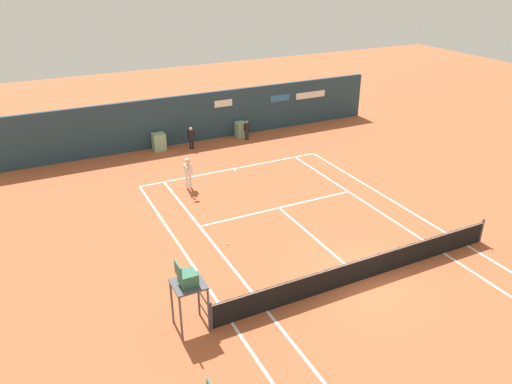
{
  "coord_description": "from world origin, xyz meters",
  "views": [
    {
      "loc": [
        -10.23,
        -11.68,
        10.78
      ],
      "look_at": [
        -0.95,
        6.95,
        0.8
      ],
      "focal_mm": 34.69,
      "sensor_mm": 36.0,
      "label": 1
    }
  ],
  "objects_px": {
    "player_on_baseline": "(188,171)",
    "tennis_ball_by_sideline": "(228,244)",
    "ball_kid_right_post": "(247,129)",
    "ball_kid_left_post": "(191,136)",
    "umpire_chair": "(188,284)"
  },
  "relations": [
    {
      "from": "ball_kid_left_post",
      "to": "tennis_ball_by_sideline",
      "type": "relative_size",
      "value": 20.41
    },
    {
      "from": "umpire_chair",
      "to": "ball_kid_right_post",
      "type": "relative_size",
      "value": 1.98
    },
    {
      "from": "umpire_chair",
      "to": "ball_kid_right_post",
      "type": "bearing_deg",
      "value": 148.71
    },
    {
      "from": "player_on_baseline",
      "to": "tennis_ball_by_sideline",
      "type": "relative_size",
      "value": 27.14
    },
    {
      "from": "player_on_baseline",
      "to": "ball_kid_right_post",
      "type": "bearing_deg",
      "value": -144.66
    },
    {
      "from": "umpire_chair",
      "to": "tennis_ball_by_sideline",
      "type": "bearing_deg",
      "value": 142.68
    },
    {
      "from": "umpire_chair",
      "to": "player_on_baseline",
      "type": "relative_size",
      "value": 1.35
    },
    {
      "from": "ball_kid_left_post",
      "to": "umpire_chair",
      "type": "bearing_deg",
      "value": 70.75
    },
    {
      "from": "player_on_baseline",
      "to": "tennis_ball_by_sideline",
      "type": "distance_m",
      "value": 5.99
    },
    {
      "from": "ball_kid_right_post",
      "to": "ball_kid_left_post",
      "type": "xyz_separation_m",
      "value": [
        -3.77,
        -0.0,
        0.07
      ]
    },
    {
      "from": "ball_kid_right_post",
      "to": "player_on_baseline",
      "type": "bearing_deg",
      "value": 42.13
    },
    {
      "from": "tennis_ball_by_sideline",
      "to": "ball_kid_left_post",
      "type": "bearing_deg",
      "value": 77.64
    },
    {
      "from": "umpire_chair",
      "to": "ball_kid_right_post",
      "type": "xyz_separation_m",
      "value": [
        9.32,
        15.34,
        -0.97
      ]
    },
    {
      "from": "umpire_chair",
      "to": "ball_kid_left_post",
      "type": "bearing_deg",
      "value": 160.09
    },
    {
      "from": "player_on_baseline",
      "to": "ball_kid_right_post",
      "type": "relative_size",
      "value": 1.47
    }
  ]
}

